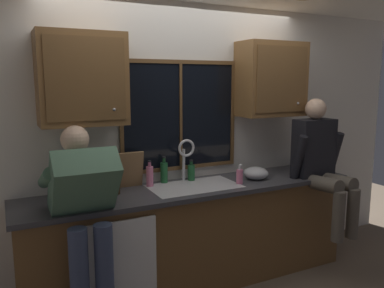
{
  "coord_description": "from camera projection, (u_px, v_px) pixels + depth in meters",
  "views": [
    {
      "loc": [
        -1.51,
        -3.28,
        1.85
      ],
      "look_at": [
        -0.03,
        -0.3,
        1.3
      ],
      "focal_mm": 36.23,
      "sensor_mm": 36.0,
      "label": 1
    }
  ],
  "objects": [
    {
      "name": "back_wall",
      "position": [
        178.0,
        141.0,
        3.71
      ],
      "size": [
        5.4,
        0.12,
        2.55
      ],
      "primitive_type": "cube",
      "color": "silver",
      "rests_on": "floor"
    },
    {
      "name": "window_glass",
      "position": [
        180.0,
        116.0,
        3.61
      ],
      "size": [
        1.1,
        0.02,
        0.95
      ],
      "primitive_type": "cube",
      "color": "black"
    },
    {
      "name": "window_frame_top",
      "position": [
        180.0,
        62.0,
        3.52
      ],
      "size": [
        1.17,
        0.02,
        0.04
      ],
      "primitive_type": "cube",
      "color": "brown"
    },
    {
      "name": "window_frame_bottom",
      "position": [
        181.0,
        168.0,
        3.68
      ],
      "size": [
        1.17,
        0.02,
        0.04
      ],
      "primitive_type": "cube",
      "color": "brown"
    },
    {
      "name": "window_frame_left",
      "position": [
        121.0,
        118.0,
        3.35
      ],
      "size": [
        0.03,
        0.02,
        0.95
      ],
      "primitive_type": "cube",
      "color": "brown"
    },
    {
      "name": "window_frame_right",
      "position": [
        233.0,
        114.0,
        3.85
      ],
      "size": [
        0.03,
        0.02,
        0.95
      ],
      "primitive_type": "cube",
      "color": "brown"
    },
    {
      "name": "window_mullion_center",
      "position": [
        181.0,
        116.0,
        3.59
      ],
      "size": [
        0.02,
        0.02,
        0.95
      ],
      "primitive_type": "cube",
      "color": "brown"
    },
    {
      "name": "lower_cabinet_run",
      "position": [
        194.0,
        237.0,
        3.54
      ],
      "size": [
        3.0,
        0.58,
        0.88
      ],
      "primitive_type": "cube",
      "color": "brown",
      "rests_on": "floor"
    },
    {
      "name": "countertop",
      "position": [
        195.0,
        189.0,
        3.44
      ],
      "size": [
        3.06,
        0.62,
        0.04
      ],
      "primitive_type": "cube",
      "color": "#38383D",
      "rests_on": "lower_cabinet_run"
    },
    {
      "name": "dishwasher_front",
      "position": [
        118.0,
        268.0,
        2.9
      ],
      "size": [
        0.6,
        0.02,
        0.74
      ],
      "primitive_type": "cube",
      "color": "white"
    },
    {
      "name": "upper_cabinet_left",
      "position": [
        82.0,
        79.0,
        3.01
      ],
      "size": [
        0.67,
        0.36,
        0.72
      ],
      "color": "brown"
    },
    {
      "name": "upper_cabinet_right",
      "position": [
        271.0,
        79.0,
        3.81
      ],
      "size": [
        0.67,
        0.36,
        0.72
      ],
      "color": "brown"
    },
    {
      "name": "sink",
      "position": [
        194.0,
        197.0,
        3.46
      ],
      "size": [
        0.8,
        0.46,
        0.21
      ],
      "color": "#B7B7BC",
      "rests_on": "lower_cabinet_run"
    },
    {
      "name": "faucet",
      "position": [
        186.0,
        155.0,
        3.57
      ],
      "size": [
        0.18,
        0.09,
        0.4
      ],
      "color": "silver",
      "rests_on": "countertop"
    },
    {
      "name": "person_standing",
      "position": [
        85.0,
        210.0,
        2.74
      ],
      "size": [
        0.53,
        0.71,
        1.52
      ],
      "color": "#384260",
      "rests_on": "floor"
    },
    {
      "name": "person_sitting_on_counter",
      "position": [
        321.0,
        159.0,
        3.71
      ],
      "size": [
        0.54,
        0.6,
        1.26
      ],
      "color": "#595147",
      "rests_on": "countertop"
    },
    {
      "name": "knife_block",
      "position": [
        111.0,
        182.0,
        3.18
      ],
      "size": [
        0.12,
        0.18,
        0.32
      ],
      "color": "brown",
      "rests_on": "countertop"
    },
    {
      "name": "cutting_board",
      "position": [
        130.0,
        170.0,
        3.38
      ],
      "size": [
        0.23,
        0.09,
        0.32
      ],
      "primitive_type": "cube",
      "rotation": [
        0.21,
        0.0,
        0.0
      ],
      "color": "#997047",
      "rests_on": "countertop"
    },
    {
      "name": "mixing_bowl",
      "position": [
        256.0,
        173.0,
        3.7
      ],
      "size": [
        0.24,
        0.24,
        0.12
      ],
      "primitive_type": "ellipsoid",
      "color": "#B7B7BC",
      "rests_on": "countertop"
    },
    {
      "name": "soap_dispenser",
      "position": [
        240.0,
        176.0,
        3.52
      ],
      "size": [
        0.06,
        0.07,
        0.18
      ],
      "color": "pink",
      "rests_on": "countertop"
    },
    {
      "name": "bottle_green_glass",
      "position": [
        150.0,
        176.0,
        3.43
      ],
      "size": [
        0.06,
        0.06,
        0.23
      ],
      "color": "pink",
      "rests_on": "countertop"
    },
    {
      "name": "bottle_tall_clear",
      "position": [
        164.0,
        172.0,
        3.55
      ],
      "size": [
        0.07,
        0.07,
        0.24
      ],
      "color": "#1E592D",
      "rests_on": "countertop"
    },
    {
      "name": "bottle_amber_small",
      "position": [
        191.0,
        172.0,
        3.63
      ],
      "size": [
        0.07,
        0.07,
        0.2
      ],
      "color": "#1E592D",
      "rests_on": "countertop"
    }
  ]
}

